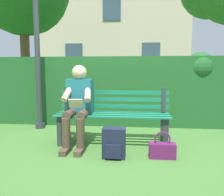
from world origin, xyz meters
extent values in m
plane|color=#3D6B2D|center=(0.00, 0.00, 0.00)|extent=(60.00, 60.00, 0.00)
cube|color=#2D3338|center=(-0.77, 0.17, 0.23)|extent=(0.07, 0.07, 0.45)
cube|color=#2D3338|center=(0.77, 0.17, 0.23)|extent=(0.07, 0.07, 0.45)
cube|color=#2D3338|center=(-0.77, -0.17, 0.23)|extent=(0.07, 0.07, 0.45)
cube|color=#2D3338|center=(0.77, -0.17, 0.23)|extent=(0.07, 0.07, 0.45)
cube|color=#197251|center=(0.00, -0.22, 0.46)|extent=(1.71, 0.06, 0.02)
cube|color=#197251|center=(0.00, -0.07, 0.46)|extent=(1.71, 0.06, 0.02)
cube|color=#197251|center=(0.00, 0.07, 0.46)|extent=(1.71, 0.06, 0.02)
cube|color=#197251|center=(0.00, 0.22, 0.46)|extent=(1.71, 0.06, 0.02)
cube|color=#2D3338|center=(-0.77, -0.21, 0.67)|extent=(0.06, 0.06, 0.38)
cube|color=#2D3338|center=(0.77, -0.21, 0.67)|extent=(0.06, 0.06, 0.38)
cube|color=#197251|center=(0.00, -0.21, 0.56)|extent=(1.71, 0.02, 0.06)
cube|color=#197251|center=(0.00, -0.21, 0.67)|extent=(1.71, 0.02, 0.06)
cube|color=#197251|center=(0.00, -0.21, 0.78)|extent=(1.71, 0.02, 0.06)
cube|color=#1E6672|center=(0.50, -0.02, 0.73)|extent=(0.38, 0.22, 0.52)
sphere|color=#D8AD8C|center=(0.50, 0.00, 1.09)|extent=(0.22, 0.22, 0.22)
cylinder|color=#473828|center=(0.40, 0.19, 0.49)|extent=(0.13, 0.42, 0.13)
cylinder|color=#473828|center=(0.60, 0.19, 0.49)|extent=(0.13, 0.42, 0.13)
cylinder|color=#473828|center=(0.40, 0.40, 0.24)|extent=(0.12, 0.12, 0.47)
cylinder|color=#473828|center=(0.60, 0.40, 0.24)|extent=(0.12, 0.12, 0.47)
cube|color=#473828|center=(0.40, 0.48, 0.04)|extent=(0.10, 0.24, 0.07)
cube|color=#473828|center=(0.60, 0.48, 0.04)|extent=(0.10, 0.24, 0.07)
cylinder|color=#D8AD8C|center=(0.35, 0.12, 0.80)|extent=(0.14, 0.32, 0.26)
cylinder|color=#D8AD8C|center=(0.65, 0.12, 0.80)|extent=(0.14, 0.32, 0.26)
cube|color=beige|center=(0.50, 0.24, 0.66)|extent=(0.20, 0.07, 0.13)
cube|color=#1E5123|center=(0.16, -1.42, 0.70)|extent=(5.85, 0.66, 1.40)
sphere|color=#1E5123|center=(-1.59, -1.32, 1.19)|extent=(0.59, 0.59, 0.59)
sphere|color=#1E5123|center=(1.62, -1.48, 1.12)|extent=(0.53, 0.53, 0.53)
cube|color=#BCAD93|center=(0.89, -9.73, 3.37)|extent=(7.83, 2.72, 6.73)
cube|color=#334756|center=(-1.07, -8.35, 1.88)|extent=(0.90, 0.04, 1.20)
cube|color=#334756|center=(2.85, -8.35, 1.88)|extent=(0.90, 0.04, 1.20)
cube|color=#334756|center=(0.89, -8.35, 4.17)|extent=(0.90, 0.04, 1.20)
cube|color=#191E33|center=(-0.07, 0.54, 0.20)|extent=(0.29, 0.18, 0.39)
cube|color=#191E33|center=(-0.07, 0.65, 0.12)|extent=(0.21, 0.04, 0.17)
cylinder|color=#191E33|center=(-0.16, 0.44, 0.22)|extent=(0.04, 0.04, 0.24)
cylinder|color=#191E33|center=(0.02, 0.44, 0.22)|extent=(0.04, 0.04, 0.24)
cube|color=#59194C|center=(-0.69, 0.49, 0.10)|extent=(0.34, 0.15, 0.19)
torus|color=#59194C|center=(-0.69, 0.49, 0.24)|extent=(0.21, 0.02, 0.21)
cylinder|color=brown|center=(3.08, -3.52, 1.41)|extent=(0.28, 0.28, 2.82)
sphere|color=#236023|center=(3.79, -3.94, 3.31)|extent=(1.69, 1.69, 1.69)
cylinder|color=#2D3338|center=(1.51, -0.83, 0.05)|extent=(0.18, 0.18, 0.10)
cylinder|color=#2D3338|center=(1.51, -0.83, 1.71)|extent=(0.10, 0.10, 3.43)
camera|label=1|loc=(-0.34, 3.41, 1.13)|focal=36.94mm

